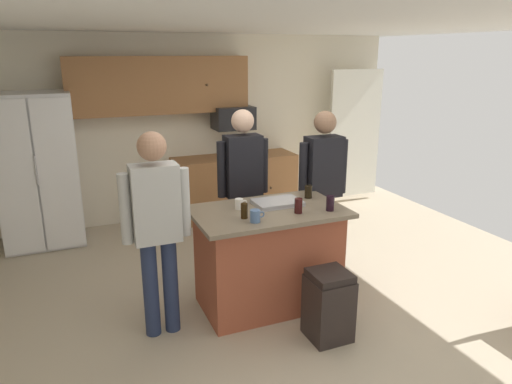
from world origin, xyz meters
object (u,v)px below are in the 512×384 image
object	(u,v)px
person_elder_center	(243,180)
serving_tray	(278,203)
person_guest_left	(157,221)
mug_blue_stoneware	(239,204)
kitchen_island	(268,257)
person_guest_right	(323,181)
glass_short_whisky	(298,206)
glass_dark_ale	(244,211)
trash_bin	(328,305)
refrigerator	(38,171)
glass_pilsner	(330,203)
tumbler_amber	(308,192)
microwave_over_range	(233,118)
mug_ceramic_white	(255,216)

from	to	relation	value
person_elder_center	serving_tray	xyz separation A→B (m)	(0.09, -0.68, -0.06)
person_guest_left	mug_blue_stoneware	bearing A→B (deg)	9.42
kitchen_island	person_guest_right	bearing A→B (deg)	28.96
glass_short_whisky	glass_dark_ale	size ratio (longest dim) A/B	1.01
trash_bin	person_elder_center	bearing A→B (deg)	97.50
refrigerator	glass_pilsner	bearing A→B (deg)	-47.34
glass_pilsner	tumbler_amber	bearing A→B (deg)	89.42
person_elder_center	microwave_over_range	bearing A→B (deg)	166.76
mug_ceramic_white	microwave_over_range	bearing A→B (deg)	73.66
microwave_over_range	glass_short_whisky	size ratio (longest dim) A/B	4.12
mug_ceramic_white	trash_bin	xyz separation A→B (m)	(0.48, -0.45, -0.72)
glass_short_whisky	glass_pilsner	world-z (taller)	glass_pilsner
glass_dark_ale	glass_pilsner	distance (m)	0.80
glass_dark_ale	person_guest_right	bearing A→B (deg)	27.90
person_elder_center	refrigerator	bearing A→B (deg)	-126.10
microwave_over_range	mug_blue_stoneware	xyz separation A→B (m)	(-0.84, -2.48, -0.43)
mug_ceramic_white	mug_blue_stoneware	bearing A→B (deg)	90.82
tumbler_amber	mug_blue_stoneware	size ratio (longest dim) A/B	1.04
mug_ceramic_white	serving_tray	size ratio (longest dim) A/B	0.30
microwave_over_range	mug_ceramic_white	bearing A→B (deg)	-106.34
refrigerator	person_guest_left	bearing A→B (deg)	-69.45
tumbler_amber	mug_blue_stoneware	world-z (taller)	tumbler_amber
kitchen_island	person_guest_right	distance (m)	1.10
person_elder_center	trash_bin	world-z (taller)	person_elder_center
kitchen_island	person_elder_center	xyz separation A→B (m)	(0.05, 0.78, 0.56)
tumbler_amber	glass_pilsner	xyz separation A→B (m)	(-0.00, -0.42, 0.01)
mug_ceramic_white	glass_short_whisky	bearing A→B (deg)	8.53
glass_short_whisky	glass_pilsner	distance (m)	0.30
mug_ceramic_white	glass_dark_ale	size ratio (longest dim) A/B	0.97
microwave_over_range	glass_pilsner	distance (m)	2.87
person_elder_center	person_guest_left	distance (m)	1.39
kitchen_island	mug_ceramic_white	bearing A→B (deg)	-132.60
refrigerator	mug_ceramic_white	bearing A→B (deg)	-57.19
serving_tray	glass_pilsner	bearing A→B (deg)	-42.20
tumbler_amber	glass_pilsner	size ratio (longest dim) A/B	0.90
microwave_over_range	glass_short_whisky	bearing A→B (deg)	-98.03
refrigerator	glass_pilsner	xyz separation A→B (m)	(2.50, -2.72, 0.09)
tumbler_amber	trash_bin	world-z (taller)	tumbler_amber
mug_blue_stoneware	serving_tray	distance (m)	0.38
trash_bin	kitchen_island	bearing A→B (deg)	109.05
glass_short_whisky	serving_tray	size ratio (longest dim) A/B	0.31
person_guest_left	serving_tray	world-z (taller)	person_guest_left
microwave_over_range	glass_pilsner	world-z (taller)	microwave_over_range
glass_short_whisky	mug_ceramic_white	size ratio (longest dim) A/B	1.04
tumbler_amber	glass_dark_ale	xyz separation A→B (m)	(-0.80, -0.31, 0.01)
refrigerator	glass_short_whisky	world-z (taller)	refrigerator
person_guest_left	serving_tray	size ratio (longest dim) A/B	4.01
refrigerator	person_guest_right	size ratio (longest dim) A/B	1.07
mug_blue_stoneware	glass_pilsner	bearing A→B (deg)	-25.46
tumbler_amber	trash_bin	bearing A→B (deg)	-106.66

